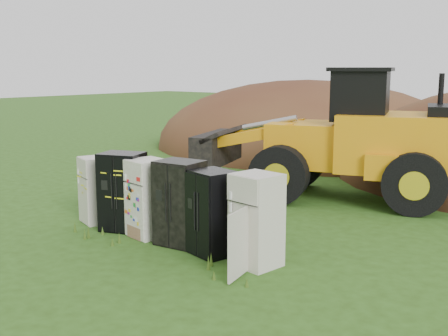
% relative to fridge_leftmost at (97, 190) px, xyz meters
% --- Properties ---
extents(ground, '(120.00, 120.00, 0.00)m').
position_rel_fridge_leftmost_xyz_m(ground, '(2.48, -0.03, -0.82)').
color(ground, '#294913').
rests_on(ground, ground).
extents(fridge_leftmost, '(0.90, 0.89, 1.63)m').
position_rel_fridge_leftmost_xyz_m(fridge_leftmost, '(0.00, 0.00, 0.00)').
color(fridge_leftmost, beige).
rests_on(fridge_leftmost, ground).
extents(fridge_black_side, '(1.16, 1.05, 1.83)m').
position_rel_fridge_leftmost_xyz_m(fridge_black_side, '(0.99, -0.03, 0.10)').
color(fridge_black_side, black).
rests_on(fridge_black_side, ground).
extents(fridge_sticker, '(0.90, 0.85, 1.76)m').
position_rel_fridge_leftmost_xyz_m(fridge_sticker, '(1.83, -0.02, 0.06)').
color(fridge_sticker, white).
rests_on(fridge_sticker, ground).
extents(fridge_dark_mid, '(1.02, 0.87, 1.83)m').
position_rel_fridge_leftmost_xyz_m(fridge_dark_mid, '(2.79, 0.01, 0.10)').
color(fridge_dark_mid, black).
rests_on(fridge_dark_mid, ground).
extents(fridge_black_right, '(1.01, 0.90, 1.74)m').
position_rel_fridge_leftmost_xyz_m(fridge_black_right, '(3.76, -0.05, 0.05)').
color(fridge_black_right, black).
rests_on(fridge_black_right, ground).
extents(fridge_open_door, '(0.91, 0.85, 1.80)m').
position_rel_fridge_leftmost_xyz_m(fridge_open_door, '(4.85, -0.03, 0.08)').
color(fridge_open_door, beige).
rests_on(fridge_open_door, ground).
extents(wheel_loader, '(8.42, 5.60, 3.78)m').
position_rel_fridge_leftmost_xyz_m(wheel_loader, '(2.95, 5.96, 1.07)').
color(wheel_loader, orange).
rests_on(wheel_loader, ground).
extents(dirt_mound_left, '(15.61, 11.70, 6.51)m').
position_rel_fridge_leftmost_xyz_m(dirt_mound_left, '(-2.40, 13.89, -0.82)').
color(dirt_mound_left, '#4A2418').
rests_on(dirt_mound_left, ground).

